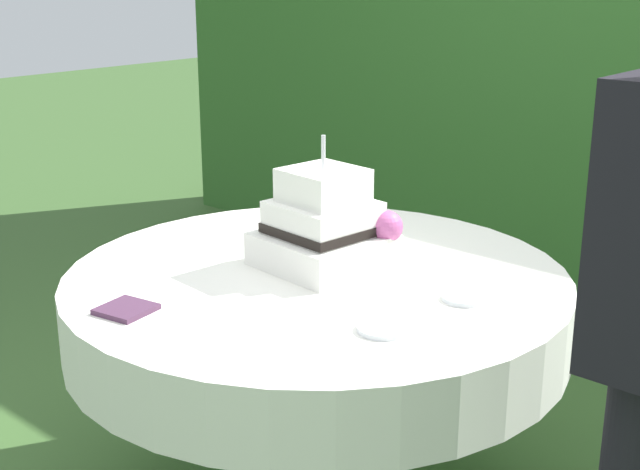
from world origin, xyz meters
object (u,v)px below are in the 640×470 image
(serving_plate_near, at_px, (383,329))
(napkin_stack, at_px, (126,309))
(serving_plate_far, at_px, (464,298))
(wedding_cake, at_px, (326,228))
(cake_table, at_px, (317,309))

(serving_plate_near, bearing_deg, napkin_stack, -148.93)
(serving_plate_near, xyz_separation_m, serving_plate_far, (0.04, 0.29, 0.00))
(wedding_cake, height_order, napkin_stack, wedding_cake)
(cake_table, height_order, serving_plate_far, serving_plate_far)
(cake_table, distance_m, serving_plate_near, 0.44)
(serving_plate_far, bearing_deg, cake_table, -166.79)
(cake_table, height_order, serving_plate_near, serving_plate_near)
(cake_table, xyz_separation_m, wedding_cake, (-0.02, 0.06, 0.22))
(napkin_stack, bearing_deg, serving_plate_near, 31.07)
(cake_table, relative_size, napkin_stack, 11.52)
(cake_table, height_order, wedding_cake, wedding_cake)
(cake_table, bearing_deg, serving_plate_far, 13.21)
(wedding_cake, relative_size, napkin_stack, 3.09)
(serving_plate_near, relative_size, serving_plate_far, 1.10)
(wedding_cake, bearing_deg, serving_plate_far, 4.37)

